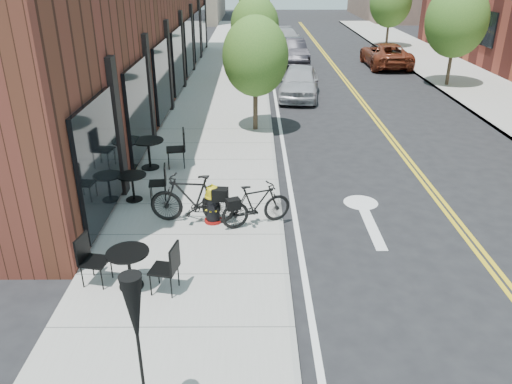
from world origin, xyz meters
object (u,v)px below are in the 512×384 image
object	(u,v)px
bicycle_right	(256,205)
parked_car_c	(286,38)
bistro_set_a	(129,264)
parked_car_a	(299,82)
parked_car_b	(292,51)
fire_hydrant	(213,204)
patio_umbrella	(136,322)
bicycle_left	(192,199)
bistro_set_c	(149,150)
bistro_set_b	(133,184)
parked_car_far	(386,55)

from	to	relation	value
bicycle_right	parked_car_c	world-z (taller)	parked_car_c
bistro_set_a	parked_car_c	xyz separation A→B (m)	(4.46, 28.73, 0.05)
bicycle_right	parked_car_a	bearing A→B (deg)	-31.58
parked_car_c	bicycle_right	bearing A→B (deg)	-102.27
parked_car_b	parked_car_c	world-z (taller)	parked_car_b
fire_hydrant	parked_car_a	bearing A→B (deg)	90.96
patio_umbrella	parked_car_a	world-z (taller)	patio_umbrella
fire_hydrant	bistro_set_a	bearing A→B (deg)	-102.81
parked_car_b	bicycle_left	bearing A→B (deg)	-105.69
bicycle_right	patio_umbrella	size ratio (longest dim) A/B	0.73
bistro_set_c	parked_car_b	distance (m)	17.85
bicycle_left	bistro_set_b	xyz separation A→B (m)	(-1.57, 1.15, -0.14)
parked_car_a	bistro_set_b	bearing A→B (deg)	-106.94
patio_umbrella	parked_car_b	distance (m)	26.01
fire_hydrant	parked_car_c	distance (m)	26.45
parked_car_a	parked_car_far	world-z (taller)	parked_car_a
bicycle_right	patio_umbrella	xyz separation A→B (m)	(-1.39, -5.28, 1.11)
fire_hydrant	parked_car_c	world-z (taller)	parked_car_c
bistro_set_a	bistro_set_b	size ratio (longest dim) A/B	1.09
bistro_set_c	parked_car_c	size ratio (longest dim) A/B	0.46
bistro_set_a	bistro_set_b	xyz separation A→B (m)	(-0.74, 3.61, -0.04)
fire_hydrant	parked_car_a	world-z (taller)	parked_car_a
bicycle_left	fire_hydrant	bearing A→B (deg)	97.45
parked_car_a	parked_car_c	bearing A→B (deg)	96.79
fire_hydrant	bistro_set_c	world-z (taller)	bistro_set_c
parked_car_c	bistro_set_b	bearing A→B (deg)	-109.19
bicycle_left	parked_car_b	distance (m)	20.65
bistro_set_a	bistro_set_c	distance (m)	5.76
patio_umbrella	parked_car_b	xyz separation A→B (m)	(3.59, 25.74, -1.02)
fire_hydrant	parked_car_b	bearing A→B (deg)	95.91
bistro_set_a	parked_car_b	size ratio (longest dim) A/B	0.42
bistro_set_b	parked_car_a	world-z (taller)	parked_car_a
bicycle_right	parked_car_a	distance (m)	12.15
parked_car_a	parked_car_c	xyz separation A→B (m)	(0.26, 14.41, -0.05)
bicycle_right	parked_car_far	size ratio (longest dim) A/B	0.34
bistro_set_a	parked_car_a	bearing A→B (deg)	84.85
bistro_set_a	parked_car_far	world-z (taller)	parked_car_far
bicycle_right	parked_car_far	bearing A→B (deg)	-43.58
patio_umbrella	parked_car_b	size ratio (longest dim) A/B	0.52
bistro_set_b	patio_umbrella	world-z (taller)	patio_umbrella
bistro_set_a	parked_car_a	world-z (taller)	parked_car_a
fire_hydrant	bistro_set_a	size ratio (longest dim) A/B	0.51
bistro_set_a	parked_car_b	world-z (taller)	parked_car_b
bistro_set_a	parked_car_c	distance (m)	29.08
parked_car_a	bistro_set_c	bearing A→B (deg)	-112.03
bicycle_left	parked_car_b	world-z (taller)	parked_car_b
bicycle_left	parked_car_c	xyz separation A→B (m)	(3.63, 26.27, -0.05)
bistro_set_a	patio_umbrella	xyz separation A→B (m)	(0.86, -2.95, 1.12)
patio_umbrella	bistro_set_c	bearing A→B (deg)	100.47
patio_umbrella	bistro_set_b	bearing A→B (deg)	103.71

